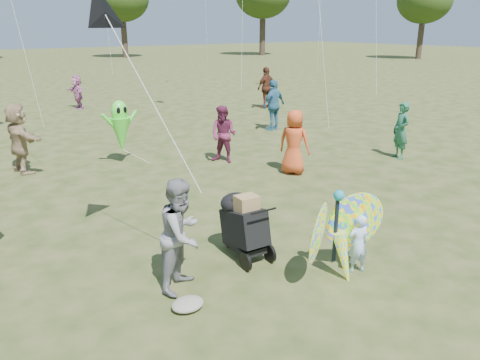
% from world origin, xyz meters
% --- Properties ---
extents(ground, '(160.00, 160.00, 0.00)m').
position_xyz_m(ground, '(0.00, 0.00, 0.00)').
color(ground, '#51592B').
rests_on(ground, ground).
extents(child_girl, '(0.39, 0.32, 0.94)m').
position_xyz_m(child_girl, '(0.57, -0.49, 0.47)').
color(child_girl, '#B0CEFA').
rests_on(child_girl, ground).
extents(adult_man, '(1.01, 0.96, 1.64)m').
position_xyz_m(adult_man, '(-1.80, 0.68, 0.82)').
color(adult_man, gray).
rests_on(adult_man, ground).
extents(grey_bag, '(0.45, 0.37, 0.14)m').
position_xyz_m(grey_bag, '(-2.04, 0.14, 0.07)').
color(grey_bag, gray).
rests_on(grey_bag, ground).
extents(crowd_a, '(0.83, 0.95, 1.64)m').
position_xyz_m(crowd_a, '(3.18, 3.86, 0.82)').
color(crowd_a, '#CF4A21').
rests_on(crowd_a, ground).
extents(crowd_c, '(1.12, 0.61, 1.81)m').
position_xyz_m(crowd_c, '(6.15, 8.22, 0.90)').
color(crowd_c, teal).
rests_on(crowd_c, ground).
extents(crowd_d, '(0.79, 1.72, 1.79)m').
position_xyz_m(crowd_d, '(-2.41, 7.99, 0.89)').
color(crowd_d, tan).
rests_on(crowd_d, ground).
extents(crowd_e, '(0.89, 0.95, 1.57)m').
position_xyz_m(crowd_e, '(2.32, 5.75, 0.78)').
color(crowd_e, '#6D2444').
rests_on(crowd_e, ground).
extents(crowd_f, '(0.57, 0.68, 1.60)m').
position_xyz_m(crowd_f, '(6.61, 3.18, 0.80)').
color(crowd_f, '#256446').
rests_on(crowd_f, ground).
extents(crowd_h, '(1.14, 0.61, 1.86)m').
position_xyz_m(crowd_h, '(8.91, 12.06, 0.93)').
color(crowd_h, '#532A1B').
rests_on(crowd_h, ground).
extents(crowd_j, '(0.56, 1.43, 1.51)m').
position_xyz_m(crowd_j, '(1.87, 16.95, 0.76)').
color(crowd_j, '#C772AC').
rests_on(crowd_j, ground).
extents(jogging_stroller, '(0.55, 1.07, 1.09)m').
position_xyz_m(jogging_stroller, '(-0.56, 0.92, 0.61)').
color(jogging_stroller, black).
rests_on(jogging_stroller, ground).
extents(butterfly_kite, '(1.74, 0.75, 1.58)m').
position_xyz_m(butterfly_kite, '(0.20, -0.44, 0.66)').
color(butterfly_kite, '#F45726').
rests_on(butterfly_kite, ground).
extents(delta_kite_rig, '(1.20, 1.56, 2.87)m').
position_xyz_m(delta_kite_rig, '(-2.14, 2.01, 3.76)').
color(delta_kite_rig, black).
rests_on(delta_kite_rig, ground).
extents(alien_kite, '(1.12, 0.69, 1.74)m').
position_xyz_m(alien_kite, '(-0.00, 7.26, 0.97)').
color(alien_kite, '#4EED37').
rests_on(alien_kite, ground).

